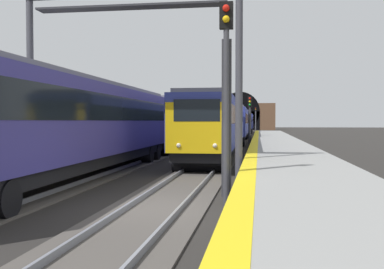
{
  "coord_description": "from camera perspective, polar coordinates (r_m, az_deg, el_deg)",
  "views": [
    {
      "loc": [
        -11.76,
        -2.75,
        2.42
      ],
      "look_at": [
        13.89,
        1.1,
        1.63
      ],
      "focal_mm": 42.09,
      "sensor_mm": 36.0,
      "label": 1
    }
  ],
  "objects": [
    {
      "name": "ground_plane",
      "position": [
        12.32,
        -4.6,
        -9.59
      ],
      "size": [
        320.0,
        320.0,
        0.0
      ],
      "primitive_type": "plane",
      "color": "#282623"
    },
    {
      "name": "platform_right",
      "position": [
        11.99,
        14.54,
        -7.61
      ],
      "size": [
        112.0,
        3.66,
        0.97
      ],
      "primitive_type": "cube",
      "color": "gray",
      "rests_on": "ground_plane"
    },
    {
      "name": "platform_right_edge_strip",
      "position": [
        11.86,
        6.9,
        -5.29
      ],
      "size": [
        112.0,
        0.5,
        0.01
      ],
      "primitive_type": "cube",
      "color": "yellow",
      "rests_on": "platform_right"
    },
    {
      "name": "track_main_line",
      "position": [
        12.31,
        -4.6,
        -9.39
      ],
      "size": [
        160.0,
        2.74,
        0.21
      ],
      "color": "#4C4742",
      "rests_on": "ground_plane"
    },
    {
      "name": "train_main_approaching",
      "position": [
        59.91,
        5.92,
        1.56
      ],
      "size": [
        82.03,
        3.06,
        4.77
      ],
      "rotation": [
        0.0,
        0.0,
        3.15
      ],
      "color": "navy",
      "rests_on": "ground_plane"
    },
    {
      "name": "train_adjacent_platform",
      "position": [
        39.51,
        -2.16,
        1.67
      ],
      "size": [
        63.9,
        2.97,
        4.1
      ],
      "rotation": [
        0.0,
        0.0,
        3.14
      ],
      "color": "navy",
      "rests_on": "ground_plane"
    },
    {
      "name": "railway_signal_near",
      "position": [
        12.72,
        4.37,
        5.83
      ],
      "size": [
        0.39,
        0.38,
        5.73
      ],
      "rotation": [
        0.0,
        0.0,
        3.14
      ],
      "color": "#38383D",
      "rests_on": "ground_plane"
    },
    {
      "name": "railway_signal_mid",
      "position": [
        43.49,
        7.33,
        2.37
      ],
      "size": [
        0.39,
        0.38,
        4.76
      ],
      "rotation": [
        0.0,
        0.0,
        3.14
      ],
      "color": "#38383D",
      "rests_on": "ground_plane"
    },
    {
      "name": "railway_signal_far",
      "position": [
        109.78,
        8.07,
        2.19
      ],
      "size": [
        0.39,
        0.38,
        5.68
      ],
      "rotation": [
        0.0,
        0.0,
        3.14
      ],
      "color": "#4C4C54",
      "rests_on": "ground_plane"
    },
    {
      "name": "overhead_signal_gantry",
      "position": [
        18.33,
        -7.77,
        12.3
      ],
      "size": [
        0.7,
        8.81,
        7.71
      ],
      "color": "#3F3F47",
      "rests_on": "ground_plane"
    },
    {
      "name": "tunnel_portal",
      "position": [
        119.97,
        6.14,
        2.28
      ],
      "size": [
        2.97,
        18.25,
        10.22
      ],
      "color": "brown",
      "rests_on": "ground_plane"
    }
  ]
}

